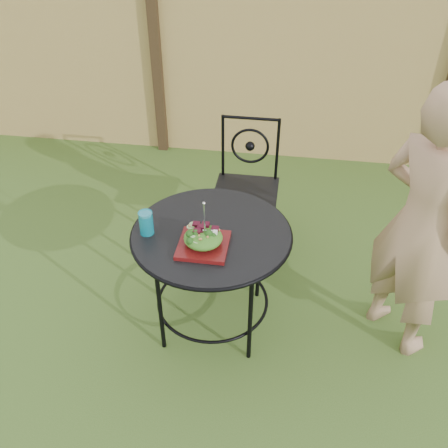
# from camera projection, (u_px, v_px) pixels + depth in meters

# --- Properties ---
(ground) EXTENTS (60.00, 60.00, 0.00)m
(ground) POSITION_uv_depth(u_px,v_px,m) (277.00, 320.00, 3.25)
(ground) COLOR #2F4A17
(ground) RESTS_ON ground
(fence) EXTENTS (8.00, 0.12, 1.90)m
(fence) POSITION_uv_depth(u_px,v_px,m) (301.00, 61.00, 4.40)
(fence) COLOR tan
(fence) RESTS_ON ground
(patio_table) EXTENTS (0.92, 0.92, 0.72)m
(patio_table) POSITION_uv_depth(u_px,v_px,m) (212.00, 251.00, 2.90)
(patio_table) COLOR black
(patio_table) RESTS_ON ground
(patio_chair) EXTENTS (0.46, 0.46, 0.95)m
(patio_chair) POSITION_uv_depth(u_px,v_px,m) (247.00, 183.00, 3.64)
(patio_chair) COLOR black
(patio_chair) RESTS_ON ground
(diner) EXTENTS (0.69, 0.72, 1.65)m
(diner) POSITION_uv_depth(u_px,v_px,m) (422.00, 227.00, 2.68)
(diner) COLOR #A47C5D
(diner) RESTS_ON ground
(salad_plate) EXTENTS (0.27, 0.27, 0.02)m
(salad_plate) POSITION_uv_depth(u_px,v_px,m) (203.00, 245.00, 2.70)
(salad_plate) COLOR #460A0C
(salad_plate) RESTS_ON patio_table
(salad) EXTENTS (0.21, 0.21, 0.08)m
(salad) POSITION_uv_depth(u_px,v_px,m) (203.00, 238.00, 2.67)
(salad) COLOR #235614
(salad) RESTS_ON salad_plate
(fork) EXTENTS (0.01, 0.01, 0.18)m
(fork) POSITION_uv_depth(u_px,v_px,m) (204.00, 218.00, 2.59)
(fork) COLOR silver
(fork) RESTS_ON salad
(drinking_glass) EXTENTS (0.08, 0.08, 0.14)m
(drinking_glass) POSITION_uv_depth(u_px,v_px,m) (146.00, 223.00, 2.77)
(drinking_glass) COLOR #0C7B91
(drinking_glass) RESTS_ON patio_table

